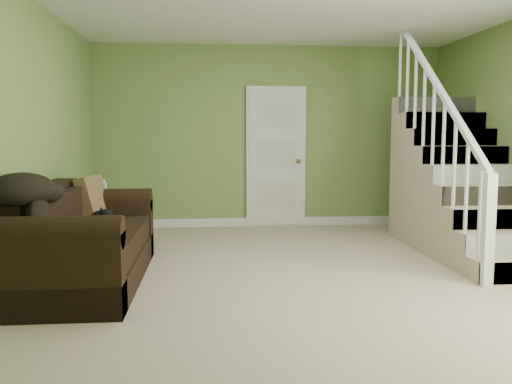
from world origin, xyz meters
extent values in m
cube|color=tan|center=(0.00, 0.00, 0.00)|extent=(5.00, 5.50, 0.01)
cube|color=#72904D|center=(0.00, 2.75, 1.30)|extent=(5.00, 0.04, 2.60)
cube|color=#72904D|center=(0.00, -2.75, 1.30)|extent=(5.00, 0.04, 2.60)
cube|color=#72904D|center=(-2.50, 0.00, 1.30)|extent=(0.04, 5.50, 2.60)
cube|color=white|center=(0.00, 2.72, 0.06)|extent=(5.00, 0.04, 0.12)
cube|color=white|center=(-2.47, 0.00, 0.06)|extent=(0.04, 5.50, 0.12)
cube|color=white|center=(0.10, 2.71, 1.01)|extent=(0.86, 0.05, 2.02)
cube|color=white|center=(0.10, 2.69, 1.00)|extent=(0.78, 0.04, 1.96)
sphere|color=olive|center=(0.42, 2.65, 0.95)|extent=(0.07, 0.07, 0.07)
cylinder|color=white|center=(1.55, -0.46, 0.65)|extent=(0.04, 0.04, 0.90)
cube|color=tan|center=(2.00, -0.19, 0.20)|extent=(1.00, 0.27, 0.40)
cylinder|color=white|center=(1.55, -0.19, 0.85)|extent=(0.04, 0.04, 0.90)
cube|color=tan|center=(2.00, 0.08, 0.30)|extent=(1.00, 0.27, 0.60)
cylinder|color=white|center=(1.55, 0.08, 1.05)|extent=(0.04, 0.04, 0.90)
cube|color=tan|center=(2.00, 0.35, 0.40)|extent=(1.00, 0.27, 0.80)
cylinder|color=white|center=(1.55, 0.35, 1.25)|extent=(0.04, 0.04, 0.90)
cube|color=tan|center=(2.00, 0.62, 0.50)|extent=(1.00, 0.27, 1.00)
cylinder|color=white|center=(1.55, 0.62, 1.45)|extent=(0.04, 0.04, 0.90)
cube|color=tan|center=(2.00, 0.89, 0.60)|extent=(1.00, 0.27, 1.20)
cylinder|color=white|center=(1.55, 0.89, 1.65)|extent=(0.04, 0.04, 0.90)
cube|color=tan|center=(2.00, 1.16, 0.70)|extent=(1.00, 0.27, 1.40)
cylinder|color=white|center=(1.55, 1.16, 1.85)|extent=(0.04, 0.04, 0.90)
cube|color=tan|center=(2.00, 1.43, 0.80)|extent=(1.00, 0.27, 1.60)
cylinder|color=white|center=(1.55, 1.43, 2.05)|extent=(0.04, 0.04, 0.90)
cube|color=tan|center=(2.00, 1.70, 0.90)|extent=(1.00, 0.27, 1.80)
cylinder|color=white|center=(1.55, 1.70, 2.25)|extent=(0.04, 0.04, 0.90)
cube|color=white|center=(1.55, -0.62, 0.50)|extent=(0.09, 0.09, 1.00)
cube|color=white|center=(1.55, 0.62, 1.90)|extent=(0.06, 2.46, 1.84)
cube|color=black|center=(-1.97, -0.18, 0.13)|extent=(0.96, 2.22, 0.25)
cube|color=black|center=(-1.87, -0.18, 0.36)|extent=(0.73, 1.67, 0.22)
cube|color=black|center=(-1.97, -1.16, 0.31)|extent=(0.96, 0.25, 0.62)
cube|color=black|center=(-1.97, 0.80, 0.31)|extent=(0.96, 0.25, 0.62)
cylinder|color=black|center=(-1.97, -1.16, 0.62)|extent=(0.96, 0.25, 0.25)
cylinder|color=black|center=(-1.97, 0.80, 0.62)|extent=(0.96, 0.25, 0.25)
cube|color=black|center=(-2.35, -0.18, 0.56)|extent=(0.20, 1.71, 0.63)
cube|color=black|center=(-2.19, -0.18, 0.64)|extent=(0.14, 1.65, 0.35)
cube|color=black|center=(-2.15, 1.30, 0.29)|extent=(0.55, 0.55, 0.58)
cylinder|color=silver|center=(-2.23, 1.24, 0.68)|extent=(0.06, 0.06, 0.20)
cylinder|color=#2E44B4|center=(-2.23, 1.24, 0.68)|extent=(0.07, 0.07, 0.05)
cylinder|color=white|center=(-2.23, 1.24, 0.79)|extent=(0.03, 0.03, 0.03)
cylinder|color=silver|center=(-2.08, 1.28, 0.68)|extent=(0.06, 0.06, 0.20)
cylinder|color=#2E44B4|center=(-2.08, 1.28, 0.68)|extent=(0.07, 0.07, 0.05)
cylinder|color=white|center=(-2.08, 1.28, 0.79)|extent=(0.03, 0.03, 0.03)
cylinder|color=silver|center=(-2.15, 1.40, 0.68)|extent=(0.06, 0.06, 0.20)
cylinder|color=#2E44B4|center=(-2.15, 1.40, 0.68)|extent=(0.07, 0.07, 0.05)
cylinder|color=white|center=(-2.15, 1.40, 0.79)|extent=(0.03, 0.03, 0.03)
ellipsoid|color=black|center=(-1.83, -0.22, 0.56)|extent=(0.32, 0.39, 0.18)
ellipsoid|color=white|center=(-1.83, -0.30, 0.53)|extent=(0.16, 0.17, 0.09)
sphere|color=black|center=(-1.83, -0.40, 0.63)|extent=(0.16, 0.16, 0.12)
ellipsoid|color=white|center=(-1.83, -0.45, 0.61)|extent=(0.08, 0.07, 0.06)
cone|color=black|center=(-1.87, -0.39, 0.69)|extent=(0.06, 0.06, 0.05)
cone|color=black|center=(-1.80, -0.39, 0.69)|extent=(0.06, 0.06, 0.05)
cylinder|color=black|center=(-1.74, -0.09, 0.49)|extent=(0.19, 0.22, 0.03)
ellipsoid|color=yellow|center=(-1.79, -0.75, 0.50)|extent=(0.08, 0.20, 0.06)
cube|color=#432D1B|center=(-2.06, 0.57, 0.66)|extent=(0.30, 0.51, 0.49)
ellipsoid|color=black|center=(-2.30, -0.85, 0.91)|extent=(0.54, 0.68, 0.27)
camera|label=1|loc=(-0.87, -5.08, 1.32)|focal=38.00mm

